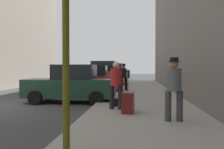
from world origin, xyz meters
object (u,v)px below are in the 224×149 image
at_px(parked_silver_sedan, 109,75).
at_px(pedestrian_with_fedora, 124,75).
at_px(parked_blue_sedan, 116,73).
at_px(traffic_light, 66,1).
at_px(pedestrian_in_red_jacket, 116,83).
at_px(parked_dark_green_sedan, 72,85).
at_px(fire_hydrant, 113,89).
at_px(rolling_suitcase, 128,103).
at_px(pedestrian_with_beanie, 174,86).
at_px(parked_black_suv, 113,72).
at_px(parked_bronze_suv, 102,75).
at_px(duffel_bag, 115,102).
at_px(parked_red_hatchback, 90,80).

bearing_deg(parked_silver_sedan, pedestrian_with_fedora, -79.07).
relative_size(parked_blue_sedan, traffic_light, 1.17).
relative_size(pedestrian_in_red_jacket, pedestrian_with_fedora, 0.96).
xyz_separation_m(pedestrian_in_red_jacket, pedestrian_with_fedora, (-0.10, 7.72, 0.03)).
distance_m(traffic_light, pedestrian_with_fedora, 12.63).
height_order(parked_dark_green_sedan, fire_hydrant, parked_dark_green_sedan).
distance_m(parked_dark_green_sedan, fire_hydrant, 2.48).
bearing_deg(rolling_suitcase, pedestrian_with_beanie, -41.08).
xyz_separation_m(parked_blue_sedan, traffic_light, (1.85, -35.25, 1.91)).
xyz_separation_m(parked_dark_green_sedan, parked_black_suv, (-0.00, 22.13, 0.18)).
height_order(parked_bronze_suv, traffic_light, traffic_light).
relative_size(parked_blue_sedan, pedestrian_in_red_jacket, 2.47).
distance_m(parked_black_suv, parked_blue_sedan, 5.68).
relative_size(traffic_light, pedestrian_with_beanie, 2.03).
height_order(parked_bronze_suv, parked_blue_sedan, parked_bronze_suv).
relative_size(parked_dark_green_sedan, fire_hydrant, 5.97).
distance_m(parked_blue_sedan, pedestrian_in_red_jacket, 30.54).
bearing_deg(rolling_suitcase, duffel_bag, 109.44).
height_order(pedestrian_in_red_jacket, duffel_bag, pedestrian_in_red_jacket).
bearing_deg(parked_silver_sedan, rolling_suitcase, -82.10).
bearing_deg(parked_dark_green_sedan, traffic_light, -76.03).
relative_size(parked_dark_green_sedan, parked_black_suv, 0.91).
height_order(parked_black_suv, parked_blue_sedan, parked_black_suv).
height_order(parked_blue_sedan, traffic_light, traffic_light).
height_order(pedestrian_with_fedora, duffel_bag, pedestrian_with_fedora).
bearing_deg(pedestrian_with_beanie, pedestrian_with_fedora, 100.96).
height_order(parked_blue_sedan, fire_hydrant, parked_blue_sedan).
bearing_deg(parked_bronze_suv, parked_silver_sedan, 90.00).
height_order(parked_blue_sedan, pedestrian_with_fedora, pedestrian_with_fedora).
xyz_separation_m(parked_bronze_suv, pedestrian_with_fedora, (2.23, -5.56, 0.10)).
height_order(parked_bronze_suv, pedestrian_with_beanie, parked_bronze_suv).
height_order(parked_bronze_suv, pedestrian_with_fedora, parked_bronze_suv).
relative_size(parked_silver_sedan, parked_black_suv, 0.91).
relative_size(parked_red_hatchback, parked_blue_sedan, 1.00).
distance_m(parked_dark_green_sedan, rolling_suitcase, 4.39).
distance_m(parked_bronze_suv, rolling_suitcase, 14.29).
relative_size(parked_silver_sedan, traffic_light, 1.17).
height_order(parked_silver_sedan, fire_hydrant, parked_silver_sedan).
xyz_separation_m(parked_dark_green_sedan, parked_bronze_suv, (-0.00, 10.63, 0.18)).
height_order(pedestrian_with_beanie, rolling_suitcase, pedestrian_with_beanie).
xyz_separation_m(pedestrian_with_fedora, duffel_bag, (-0.01, -6.89, -0.85)).
bearing_deg(parked_red_hatchback, parked_bronze_suv, 90.00).
bearing_deg(duffel_bag, parked_silver_sedan, 96.88).
bearing_deg(traffic_light, parked_black_suv, 93.59).
height_order(parked_silver_sedan, parked_blue_sedan, same).
xyz_separation_m(parked_silver_sedan, pedestrian_with_fedora, (2.23, -11.56, 0.29)).
distance_m(parked_silver_sedan, pedestrian_with_fedora, 11.78).
bearing_deg(pedestrian_with_beanie, rolling_suitcase, 138.92).
distance_m(parked_black_suv, traffic_light, 29.68).
height_order(parked_bronze_suv, parked_black_suv, same).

